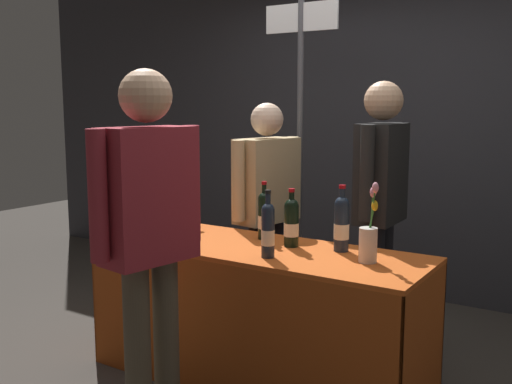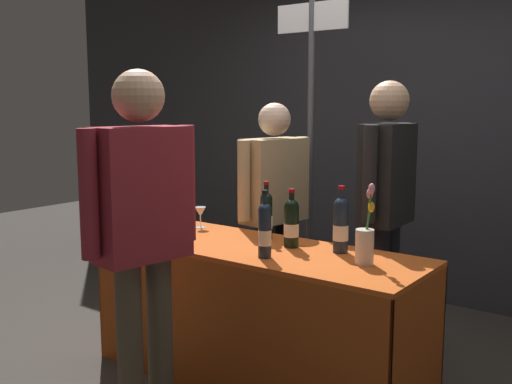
# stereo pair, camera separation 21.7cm
# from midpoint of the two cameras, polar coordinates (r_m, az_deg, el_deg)

# --- Properties ---
(ground_plane) EXTENTS (12.00, 12.00, 0.00)m
(ground_plane) POSITION_cam_midpoint_polar(r_m,az_deg,el_deg) (3.53, 1.85, -17.56)
(ground_plane) COLOR #38332D
(back_partition) EXTENTS (7.73, 0.12, 3.01)m
(back_partition) POSITION_cam_midpoint_polar(r_m,az_deg,el_deg) (4.93, 15.35, 7.71)
(back_partition) COLOR #2D2D33
(back_partition) RESTS_ON ground_plane
(tasting_table) EXTENTS (1.89, 0.65, 0.78)m
(tasting_table) POSITION_cam_midpoint_polar(r_m,az_deg,el_deg) (3.33, 1.90, -9.32)
(tasting_table) COLOR #B74C19
(tasting_table) RESTS_ON ground_plane
(featured_wine_bottle) EXTENTS (0.07, 0.07, 0.31)m
(featured_wine_bottle) POSITION_cam_midpoint_polar(r_m,az_deg,el_deg) (3.74, -8.53, -1.47)
(featured_wine_bottle) COLOR black
(featured_wine_bottle) RESTS_ON tasting_table
(display_bottle_0) EXTENTS (0.07, 0.07, 0.33)m
(display_bottle_0) POSITION_cam_midpoint_polar(r_m,az_deg,el_deg) (3.64, -9.65, -1.59)
(display_bottle_0) COLOR #38230F
(display_bottle_0) RESTS_ON tasting_table
(display_bottle_1) EXTENTS (0.08, 0.08, 0.32)m
(display_bottle_1) POSITION_cam_midpoint_polar(r_m,az_deg,el_deg) (3.23, 5.34, -2.93)
(display_bottle_1) COLOR black
(display_bottle_1) RESTS_ON tasting_table
(display_bottle_2) EXTENTS (0.08, 0.08, 0.35)m
(display_bottle_2) POSITION_cam_midpoint_polar(r_m,az_deg,el_deg) (3.14, 10.10, -3.06)
(display_bottle_2) COLOR #192333
(display_bottle_2) RESTS_ON tasting_table
(display_bottle_3) EXTENTS (0.07, 0.07, 0.33)m
(display_bottle_3) POSITION_cam_midpoint_polar(r_m,az_deg,el_deg) (3.40, 2.82, -2.23)
(display_bottle_3) COLOR black
(display_bottle_3) RESTS_ON tasting_table
(display_bottle_4) EXTENTS (0.07, 0.07, 0.35)m
(display_bottle_4) POSITION_cam_midpoint_polar(r_m,az_deg,el_deg) (3.00, 2.92, -3.62)
(display_bottle_4) COLOR #192333
(display_bottle_4) RESTS_ON tasting_table
(display_bottle_5) EXTENTS (0.07, 0.07, 0.33)m
(display_bottle_5) POSITION_cam_midpoint_polar(r_m,az_deg,el_deg) (3.83, -6.98, -1.13)
(display_bottle_5) COLOR black
(display_bottle_5) RESTS_ON tasting_table
(wine_glass_near_vendor) EXTENTS (0.07, 0.07, 0.13)m
(wine_glass_near_vendor) POSITION_cam_midpoint_polar(r_m,az_deg,el_deg) (3.73, -3.69, -1.98)
(wine_glass_near_vendor) COLOR silver
(wine_glass_near_vendor) RESTS_ON tasting_table
(flower_vase) EXTENTS (0.09, 0.09, 0.40)m
(flower_vase) POSITION_cam_midpoint_polar(r_m,az_deg,el_deg) (2.95, 12.51, -4.64)
(flower_vase) COLOR silver
(flower_vase) RESTS_ON tasting_table
(vendor_presenter) EXTENTS (0.23, 0.56, 1.68)m
(vendor_presenter) POSITION_cam_midpoint_polar(r_m,az_deg,el_deg) (3.63, 14.06, -0.38)
(vendor_presenter) COLOR black
(vendor_presenter) RESTS_ON ground_plane
(vendor_assistant) EXTENTS (0.28, 0.62, 1.55)m
(vendor_assistant) POSITION_cam_midpoint_polar(r_m,az_deg,el_deg) (3.92, 3.33, -0.60)
(vendor_assistant) COLOR black
(vendor_assistant) RESTS_ON ground_plane
(taster_foreground_right) EXTENTS (0.27, 0.59, 1.70)m
(taster_foreground_right) POSITION_cam_midpoint_polar(r_m,az_deg,el_deg) (2.71, -8.63, -2.76)
(taster_foreground_right) COLOR #4C4233
(taster_foreground_right) RESTS_ON ground_plane
(booth_signpost) EXTENTS (0.56, 0.04, 2.26)m
(booth_signpost) POSITION_cam_midpoint_polar(r_m,az_deg,el_deg) (4.24, 6.72, 6.62)
(booth_signpost) COLOR #47474C
(booth_signpost) RESTS_ON ground_plane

